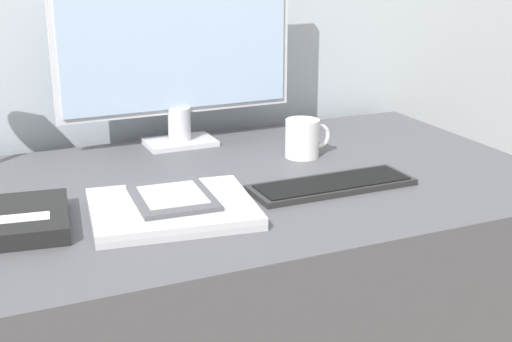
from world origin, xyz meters
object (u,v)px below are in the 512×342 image
at_px(coffee_mug, 303,138).
at_px(monitor, 176,46).
at_px(ereader, 172,196).
at_px(laptop, 172,209).
at_px(keyboard, 332,185).
at_px(notebook, 21,220).

bearing_deg(coffee_mug, monitor, 136.83).
distance_m(monitor, ereader, 0.49).
bearing_deg(laptop, keyboard, 1.37).
relative_size(monitor, coffee_mug, 5.18).
bearing_deg(laptop, ereader, 70.85).
bearing_deg(notebook, laptop, -10.61).
bearing_deg(keyboard, coffee_mug, 77.67).
relative_size(notebook, coffee_mug, 2.03).
bearing_deg(keyboard, laptop, -178.63).
bearing_deg(monitor, ereader, -109.97).
relative_size(keyboard, laptop, 1.05).
bearing_deg(coffee_mug, laptop, -149.91).
bearing_deg(monitor, coffee_mug, -43.17).
xyz_separation_m(monitor, keyboard, (0.18, -0.43, -0.23)).
xyz_separation_m(laptop, ereader, (0.01, 0.02, 0.02)).
distance_m(laptop, ereader, 0.03).
distance_m(keyboard, ereader, 0.33).
bearing_deg(laptop, notebook, 169.39).
height_order(keyboard, ereader, ereader).
bearing_deg(ereader, laptop, -109.15).
bearing_deg(keyboard, monitor, 112.80).
xyz_separation_m(monitor, ereader, (-0.15, -0.42, -0.21)).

